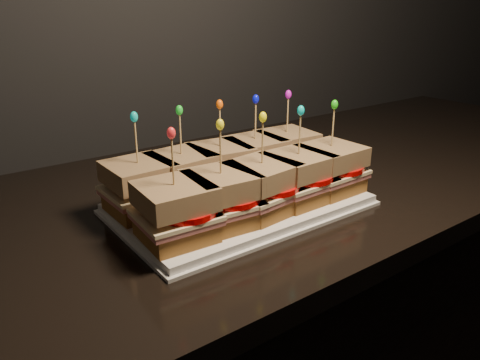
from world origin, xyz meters
TOP-DOWN VIEW (x-y plane):
  - granite_slab at (0.11, 1.65)m, footprint 2.40×0.71m
  - platter at (0.10, 1.56)m, footprint 0.42×0.26m
  - platter_rim at (0.10, 1.56)m, footprint 0.43×0.27m
  - sandwich_0_bread_bot at (-0.06, 1.62)m, footprint 0.10×0.10m
  - sandwich_0_ham at (-0.06, 1.62)m, footprint 0.11×0.11m
  - sandwich_0_cheese at (-0.06, 1.62)m, footprint 0.11×0.11m
  - sandwich_0_tomato at (-0.05, 1.61)m, footprint 0.10×0.10m
  - sandwich_0_bread_top at (-0.06, 1.62)m, footprint 0.10×0.10m
  - sandwich_0_pick at (-0.06, 1.62)m, footprint 0.00×0.00m
  - sandwich_0_frill at (-0.06, 1.62)m, footprint 0.01×0.01m
  - sandwich_1_bread_bot at (0.02, 1.62)m, footprint 0.10×0.10m
  - sandwich_1_ham at (0.02, 1.62)m, footprint 0.11×0.11m
  - sandwich_1_cheese at (0.02, 1.62)m, footprint 0.12×0.11m
  - sandwich_1_tomato at (0.03, 1.61)m, footprint 0.10×0.10m
  - sandwich_1_bread_top at (0.02, 1.62)m, footprint 0.11×0.11m
  - sandwich_1_pick at (0.02, 1.62)m, footprint 0.00×0.00m
  - sandwich_1_frill at (0.02, 1.62)m, footprint 0.01×0.01m
  - sandwich_2_bread_bot at (0.10, 1.62)m, footprint 0.11×0.11m
  - sandwich_2_ham at (0.10, 1.62)m, footprint 0.12×0.12m
  - sandwich_2_cheese at (0.10, 1.62)m, footprint 0.12×0.12m
  - sandwich_2_tomato at (0.11, 1.61)m, footprint 0.10×0.10m
  - sandwich_2_bread_top at (0.10, 1.62)m, footprint 0.11×0.11m
  - sandwich_2_pick at (0.10, 1.62)m, footprint 0.00×0.00m
  - sandwich_2_frill at (0.10, 1.62)m, footprint 0.01×0.01m
  - sandwich_3_bread_bot at (0.18, 1.62)m, footprint 0.10×0.10m
  - sandwich_3_ham at (0.18, 1.62)m, footprint 0.11×0.11m
  - sandwich_3_cheese at (0.18, 1.62)m, footprint 0.11×0.11m
  - sandwich_3_tomato at (0.19, 1.61)m, footprint 0.10×0.10m
  - sandwich_3_bread_top at (0.18, 1.62)m, footprint 0.10×0.10m
  - sandwich_3_pick at (0.18, 1.62)m, footprint 0.00×0.00m
  - sandwich_3_frill at (0.18, 1.62)m, footprint 0.01×0.01m
  - sandwich_4_bread_bot at (0.26, 1.62)m, footprint 0.11×0.11m
  - sandwich_4_ham at (0.26, 1.62)m, footprint 0.12×0.11m
  - sandwich_4_cheese at (0.26, 1.62)m, footprint 0.12×0.12m
  - sandwich_4_tomato at (0.27, 1.61)m, footprint 0.10×0.10m
  - sandwich_4_bread_top at (0.26, 1.62)m, footprint 0.11×0.11m
  - sandwich_4_pick at (0.26, 1.62)m, footprint 0.00×0.00m
  - sandwich_4_frill at (0.26, 1.62)m, footprint 0.01×0.01m
  - sandwich_5_bread_bot at (-0.06, 1.50)m, footprint 0.10×0.10m
  - sandwich_5_ham at (-0.06, 1.50)m, footprint 0.11×0.11m
  - sandwich_5_cheese at (-0.06, 1.50)m, footprint 0.12×0.11m
  - sandwich_5_tomato at (-0.05, 1.49)m, footprint 0.10×0.10m
  - sandwich_5_bread_top at (-0.06, 1.50)m, footprint 0.11×0.11m
  - sandwich_5_pick at (-0.06, 1.50)m, footprint 0.00×0.00m
  - sandwich_5_frill at (-0.06, 1.50)m, footprint 0.01×0.01m
  - sandwich_6_bread_bot at (0.02, 1.50)m, footprint 0.11×0.11m
  - sandwich_6_ham at (0.02, 1.50)m, footprint 0.12×0.11m
  - sandwich_6_cheese at (0.02, 1.50)m, footprint 0.12×0.11m
  - sandwich_6_tomato at (0.03, 1.49)m, footprint 0.10×0.10m
  - sandwich_6_bread_top at (0.02, 1.50)m, footprint 0.11×0.11m
  - sandwich_6_pick at (0.02, 1.50)m, footprint 0.00×0.00m
  - sandwich_6_frill at (0.02, 1.50)m, footprint 0.01×0.01m
  - sandwich_7_bread_bot at (0.10, 1.50)m, footprint 0.11×0.11m
  - sandwich_7_ham at (0.10, 1.50)m, footprint 0.12×0.11m
  - sandwich_7_cheese at (0.10, 1.50)m, footprint 0.12×0.12m
  - sandwich_7_tomato at (0.11, 1.49)m, footprint 0.10×0.10m
  - sandwich_7_bread_top at (0.10, 1.50)m, footprint 0.11×0.11m
  - sandwich_7_pick at (0.10, 1.50)m, footprint 0.00×0.00m
  - sandwich_7_frill at (0.10, 1.50)m, footprint 0.01×0.01m
  - sandwich_8_bread_bot at (0.18, 1.50)m, footprint 0.10×0.10m
  - sandwich_8_ham at (0.18, 1.50)m, footprint 0.11×0.11m
  - sandwich_8_cheese at (0.18, 1.50)m, footprint 0.11×0.11m
  - sandwich_8_tomato at (0.19, 1.49)m, footprint 0.10×0.10m
  - sandwich_8_bread_top at (0.18, 1.50)m, footprint 0.10×0.10m
  - sandwich_8_pick at (0.18, 1.50)m, footprint 0.00×0.00m
  - sandwich_8_frill at (0.18, 1.50)m, footprint 0.01×0.01m
  - sandwich_9_bread_bot at (0.26, 1.50)m, footprint 0.10×0.10m
  - sandwich_9_ham at (0.26, 1.50)m, footprint 0.11×0.11m
  - sandwich_9_cheese at (0.26, 1.50)m, footprint 0.11×0.11m
  - sandwich_9_tomato at (0.27, 1.49)m, footprint 0.10×0.10m
  - sandwich_9_bread_top at (0.26, 1.50)m, footprint 0.10×0.10m
  - sandwich_9_pick at (0.26, 1.50)m, footprint 0.00×0.00m
  - sandwich_9_frill at (0.26, 1.50)m, footprint 0.01×0.01m

SIDE VIEW (x-z plane):
  - granite_slab at x=0.11m, z-range 0.84..0.88m
  - platter_rim at x=0.10m, z-range 0.88..0.88m
  - platter at x=0.10m, z-range 0.88..0.89m
  - sandwich_0_bread_bot at x=-0.06m, z-range 0.89..0.92m
  - sandwich_1_bread_bot at x=0.02m, z-range 0.89..0.92m
  - sandwich_2_bread_bot at x=0.10m, z-range 0.89..0.92m
  - sandwich_3_bread_bot at x=0.18m, z-range 0.89..0.92m
  - sandwich_4_bread_bot at x=0.26m, z-range 0.89..0.92m
  - sandwich_5_bread_bot at x=-0.06m, z-range 0.89..0.92m
  - sandwich_6_bread_bot at x=0.02m, z-range 0.89..0.92m
  - sandwich_7_bread_bot at x=0.10m, z-range 0.89..0.92m
  - sandwich_8_bread_bot at x=0.18m, z-range 0.89..0.92m
  - sandwich_9_bread_bot at x=0.26m, z-range 0.89..0.92m
  - sandwich_0_ham at x=-0.06m, z-range 0.92..0.93m
  - sandwich_1_ham at x=0.02m, z-range 0.92..0.93m
  - sandwich_2_ham at x=0.10m, z-range 0.92..0.93m
  - sandwich_3_ham at x=0.18m, z-range 0.92..0.93m
  - sandwich_4_ham at x=0.26m, z-range 0.92..0.93m
  - sandwich_5_ham at x=-0.06m, z-range 0.92..0.93m
  - sandwich_6_ham at x=0.02m, z-range 0.92..0.93m
  - sandwich_7_ham at x=0.10m, z-range 0.92..0.93m
  - sandwich_8_ham at x=0.18m, z-range 0.92..0.93m
  - sandwich_9_ham at x=0.26m, z-range 0.92..0.93m
  - sandwich_0_cheese at x=-0.06m, z-range 0.93..0.94m
  - sandwich_1_cheese at x=0.02m, z-range 0.93..0.94m
  - sandwich_2_cheese at x=0.10m, z-range 0.93..0.94m
  - sandwich_3_cheese at x=0.18m, z-range 0.93..0.94m
  - sandwich_4_cheese at x=0.26m, z-range 0.93..0.94m
  - sandwich_5_cheese at x=-0.06m, z-range 0.93..0.94m
  - sandwich_6_cheese at x=0.02m, z-range 0.93..0.94m
  - sandwich_7_cheese at x=0.10m, z-range 0.93..0.94m
  - sandwich_8_cheese at x=0.18m, z-range 0.93..0.94m
  - sandwich_9_cheese at x=0.26m, z-range 0.93..0.94m
  - sandwich_0_tomato at x=-0.05m, z-range 0.94..0.94m
  - sandwich_1_tomato at x=0.03m, z-range 0.94..0.94m
  - sandwich_2_tomato at x=0.11m, z-range 0.94..0.94m
  - sandwich_3_tomato at x=0.19m, z-range 0.94..0.94m
  - sandwich_4_tomato at x=0.27m, z-range 0.94..0.94m
  - sandwich_5_tomato at x=-0.05m, z-range 0.94..0.94m
  - sandwich_6_tomato at x=0.03m, z-range 0.94..0.94m
  - sandwich_7_tomato at x=0.11m, z-range 0.94..0.94m
  - sandwich_8_tomato at x=0.19m, z-range 0.94..0.94m
  - sandwich_9_tomato at x=0.27m, z-range 0.94..0.94m
  - sandwich_0_bread_top at x=-0.06m, z-range 0.94..0.98m
  - sandwich_1_bread_top at x=0.02m, z-range 0.94..0.98m
  - sandwich_2_bread_top at x=0.10m, z-range 0.94..0.98m
  - sandwich_3_bread_top at x=0.18m, z-range 0.94..0.98m
  - sandwich_4_bread_top at x=0.26m, z-range 0.94..0.98m
  - sandwich_5_bread_top at x=-0.06m, z-range 0.94..0.98m
  - sandwich_6_bread_top at x=0.02m, z-range 0.94..0.98m
  - sandwich_7_bread_top at x=0.10m, z-range 0.94..0.98m
  - sandwich_8_bread_top at x=0.18m, z-range 0.94..0.98m
  - sandwich_9_bread_top at x=0.26m, z-range 0.94..0.98m
  - sandwich_0_pick at x=-0.06m, z-range 0.96..1.05m
  - sandwich_1_pick at x=0.02m, z-range 0.96..1.05m
  - sandwich_2_pick at x=0.10m, z-range 0.96..1.05m
  - sandwich_3_pick at x=0.18m, z-range 0.96..1.05m
  - sandwich_4_pick at x=0.26m, z-range 0.96..1.05m
  - sandwich_5_pick at x=-0.06m, z-range 0.96..1.05m
  - sandwich_6_pick at x=0.02m, z-range 0.96..1.05m
  - sandwich_7_pick at x=0.10m, z-range 0.96..1.05m
  - sandwich_8_pick at x=0.18m, z-range 0.96..1.05m
  - sandwich_9_pick at x=0.26m, z-range 0.96..1.05m
  - sandwich_0_frill at x=-0.06m, z-range 1.05..1.06m
  - sandwich_1_frill at x=0.02m, z-range 1.05..1.06m
  - sandwich_2_frill at x=0.10m, z-range 1.05..1.06m
  - sandwich_3_frill at x=0.18m, z-range 1.05..1.06m
  - sandwich_4_frill at x=0.26m, z-range 1.05..1.06m
  - sandwich_5_frill at x=-0.06m, z-range 1.05..1.06m
  - sandwich_6_frill at x=0.02m, z-range 1.05..1.06m
  - sandwich_7_frill at x=0.10m, z-range 1.05..1.06m
  - sandwich_8_frill at x=0.18m, z-range 1.05..1.06m
  - sandwich_9_frill at x=0.26m, z-range 1.05..1.06m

